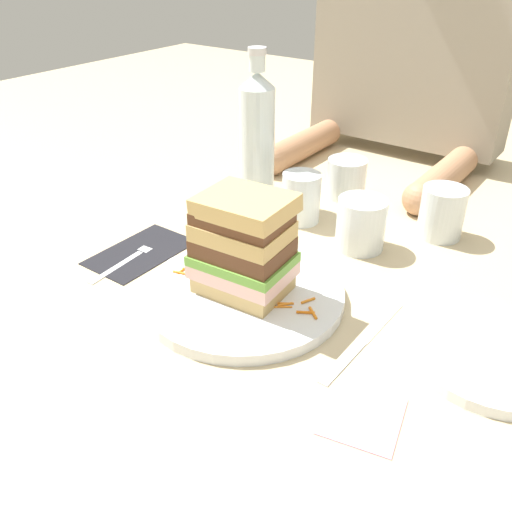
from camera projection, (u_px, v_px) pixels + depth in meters
ground_plane at (246, 292)px, 0.79m from camera, size 3.00×3.00×0.00m
main_plate at (243, 294)px, 0.77m from camera, size 0.28×0.28×0.02m
sandwich at (243, 246)px, 0.73m from camera, size 0.13×0.10×0.15m
carrot_shred_0 at (181, 273)px, 0.80m from camera, size 0.03×0.01×0.00m
carrot_shred_1 at (183, 270)px, 0.81m from camera, size 0.00×0.02×0.00m
carrot_shred_2 at (207, 273)px, 0.80m from camera, size 0.01×0.02×0.00m
carrot_shred_3 at (190, 273)px, 0.80m from camera, size 0.01×0.02×0.00m
carrot_shred_4 at (188, 269)px, 0.81m from camera, size 0.02×0.01×0.00m
carrot_shred_5 at (199, 274)px, 0.80m from camera, size 0.01×0.02×0.00m
carrot_shred_6 at (196, 264)px, 0.82m from camera, size 0.01×0.03×0.00m
carrot_shred_7 at (280, 307)px, 0.73m from camera, size 0.03×0.02×0.00m
carrot_shred_8 at (308, 301)px, 0.74m from camera, size 0.01×0.02×0.00m
carrot_shred_9 at (285, 304)px, 0.73m from camera, size 0.02×0.02×0.00m
carrot_shred_10 at (305, 312)px, 0.72m from camera, size 0.02×0.02×0.00m
carrot_shred_11 at (313, 313)px, 0.71m from camera, size 0.02×0.02×0.00m
carrot_shred_12 at (282, 303)px, 0.73m from camera, size 0.03×0.02×0.00m
napkin_dark at (141, 252)px, 0.89m from camera, size 0.10×0.17×0.00m
fork at (131, 256)px, 0.87m from camera, size 0.03×0.17×0.00m
knife at (361, 342)px, 0.69m from camera, size 0.02×0.20×0.00m
juice_glass at (361, 227)px, 0.88m from camera, size 0.08×0.08×0.09m
water_bottle at (257, 138)px, 0.99m from camera, size 0.06×0.06×0.28m
empty_tumbler_0 at (346, 178)px, 1.06m from camera, size 0.08×0.08×0.08m
empty_tumbler_1 at (442, 213)px, 0.92m from camera, size 0.07×0.07×0.09m
empty_tumbler_2 at (301, 198)px, 0.97m from camera, size 0.07×0.07×0.09m
side_plate at (493, 353)px, 0.66m from camera, size 0.21×0.21×0.02m
napkin_pink at (363, 416)px, 0.58m from camera, size 0.10×0.10×0.00m
diner_across at (413, 33)px, 1.16m from camera, size 0.44×0.42×0.59m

